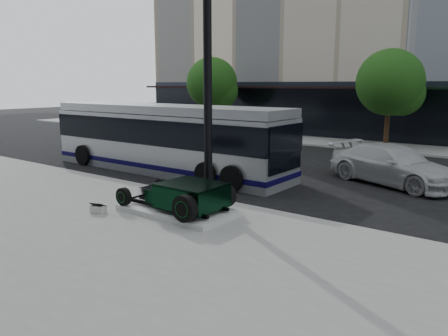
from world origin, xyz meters
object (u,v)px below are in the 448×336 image
Objects in this scene: lamppost at (208,77)px; white_sedan at (393,165)px; hot_rod at (186,195)px; transit_bus at (165,138)px.

white_sedan is (3.60, 6.86, -3.28)m from lamppost.
transit_bus is at bearing 139.07° from hot_rod.
white_sedan is at bearing 21.04° from transit_bus.
white_sedan is (3.39, 8.13, 0.06)m from hot_rod.
transit_bus is (-5.45, 4.73, 0.79)m from hot_rod.
hot_rod is at bearing -80.47° from lamppost.
lamppost is 8.41m from white_sedan.
lamppost is at bearing 99.53° from hot_rod.
hot_rod is at bearing 178.12° from white_sedan.
transit_bus is 9.50m from white_sedan.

